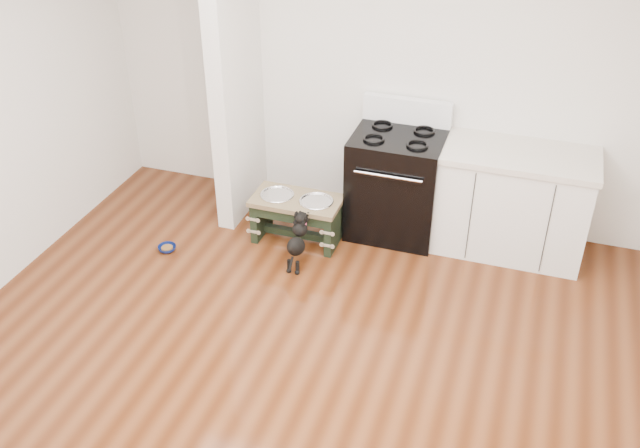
% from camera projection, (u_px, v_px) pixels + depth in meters
% --- Properties ---
extents(ground, '(5.00, 5.00, 0.00)m').
position_uv_depth(ground, '(280.00, 391.00, 4.71)').
color(ground, '#451E0C').
rests_on(ground, ground).
extents(room_shell, '(5.00, 5.00, 5.00)m').
position_uv_depth(room_shell, '(271.00, 176.00, 3.84)').
color(room_shell, silver).
rests_on(room_shell, ground).
extents(partition_wall, '(0.15, 0.80, 2.70)m').
position_uv_depth(partition_wall, '(235.00, 69.00, 5.98)').
color(partition_wall, silver).
rests_on(partition_wall, ground).
extents(oven_range, '(0.76, 0.69, 1.14)m').
position_uv_depth(oven_range, '(396.00, 182.00, 6.11)').
color(oven_range, black).
rests_on(oven_range, ground).
extents(cabinet_run, '(1.24, 0.64, 0.91)m').
position_uv_depth(cabinet_run, '(512.00, 202.00, 5.88)').
color(cabinet_run, white).
rests_on(cabinet_run, ground).
extents(dog_feeder, '(0.76, 0.40, 0.43)m').
position_uv_depth(dog_feeder, '(297.00, 211.00, 6.07)').
color(dog_feeder, black).
rests_on(dog_feeder, ground).
extents(puppy, '(0.13, 0.39, 0.46)m').
position_uv_depth(puppy, '(298.00, 239.00, 5.78)').
color(puppy, black).
rests_on(puppy, ground).
extents(floor_bowl, '(0.20, 0.20, 0.05)m').
position_uv_depth(floor_bowl, '(167.00, 248.00, 6.07)').
color(floor_bowl, '#0B1952').
rests_on(floor_bowl, ground).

